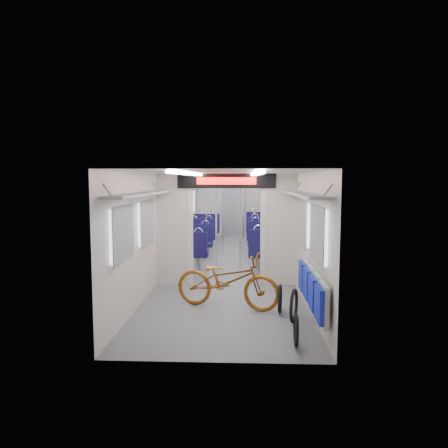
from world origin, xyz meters
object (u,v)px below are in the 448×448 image
at_px(stanchion_near_right, 240,226).
at_px(stanchion_far_right, 243,214).
at_px(bike_hoop_c, 280,300).
at_px(stanchion_far_left, 223,215).
at_px(seat_bay_near_right, 266,243).
at_px(seat_bay_near_left, 193,244).
at_px(bike_hoop_b, 294,307).
at_px(seat_bay_far_right, 261,229).
at_px(bicycle, 227,280).
at_px(flip_bench, 312,288).
at_px(stanchion_near_left, 216,227).
at_px(bike_hoop_a, 296,332).
at_px(seat_bay_far_left, 204,230).

xyz_separation_m(stanchion_near_right, stanchion_far_right, (0.06, 3.34, 0.00)).
height_order(bike_hoop_c, stanchion_far_left, stanchion_far_left).
bearing_deg(seat_bay_near_right, seat_bay_near_left, -176.76).
distance_m(bike_hoop_b, seat_bay_far_right, 7.72).
bearing_deg(bicycle, stanchion_far_left, 20.54).
relative_size(flip_bench, stanchion_near_left, 0.92).
height_order(bike_hoop_a, bike_hoop_b, bike_hoop_b).
xyz_separation_m(seat_bay_far_left, seat_bay_far_right, (1.87, 0.03, 0.03)).
relative_size(flip_bench, stanchion_far_left, 0.92).
distance_m(flip_bench, bike_hoop_c, 0.85).
relative_size(bike_hoop_a, seat_bay_far_left, 0.21).
bearing_deg(seat_bay_far_right, stanchion_near_right, -98.09).
bearing_deg(stanchion_far_left, stanchion_near_right, -79.92).
bearing_deg(stanchion_far_right, flip_bench, -81.26).
bearing_deg(stanchion_far_right, stanchion_near_right, -91.10).
height_order(bike_hoop_b, seat_bay_far_right, seat_bay_far_right).
relative_size(seat_bay_near_right, seat_bay_far_right, 0.95).
bearing_deg(stanchion_far_left, stanchion_far_right, 35.79).
height_order(seat_bay_near_left, stanchion_near_left, stanchion_near_left).
xyz_separation_m(seat_bay_far_right, stanchion_near_right, (-0.66, -4.63, 0.58)).
height_order(seat_bay_far_left, stanchion_near_right, stanchion_near_right).
distance_m(bike_hoop_c, seat_bay_far_left, 7.44).
height_order(seat_bay_far_left, stanchion_far_left, stanchion_far_left).
xyz_separation_m(bike_hoop_a, stanchion_far_right, (-0.70, 7.37, 0.96)).
bearing_deg(seat_bay_near_right, stanchion_far_left, 130.69).
xyz_separation_m(stanchion_far_left, stanchion_far_right, (0.58, 0.42, 0.00)).
bearing_deg(seat_bay_near_left, bicycle, -75.07).
distance_m(flip_bench, bike_hoop_b, 0.45).
distance_m(bike_hoop_a, bike_hoop_b, 0.95).
relative_size(seat_bay_near_left, stanchion_near_right, 0.85).
bearing_deg(stanchion_near_right, stanchion_near_left, -170.33).
height_order(flip_bench, seat_bay_near_left, seat_bay_near_left).
bearing_deg(stanchion_near_left, bike_hoop_c, -64.49).
xyz_separation_m(seat_bay_near_left, stanchion_near_left, (0.69, -1.54, 0.62)).
distance_m(seat_bay_near_left, stanchion_far_left, 1.75).
distance_m(bike_hoop_b, seat_bay_far_left, 7.96).
bearing_deg(flip_bench, stanchion_far_right, 98.74).
height_order(bicycle, stanchion_far_right, stanchion_far_right).
relative_size(bicycle, stanchion_near_right, 0.79).
xyz_separation_m(bike_hoop_b, seat_bay_far_left, (-2.05, 7.68, 0.30)).
xyz_separation_m(bike_hoop_a, bike_hoop_b, (0.08, 0.95, 0.05)).
bearing_deg(seat_bay_far_right, seat_bay_near_left, -120.42).
bearing_deg(seat_bay_near_left, bike_hoop_a, -70.20).
relative_size(bicycle, stanchion_far_right, 0.79).
height_order(seat_bay_near_left, stanchion_far_left, stanchion_far_left).
relative_size(bike_hoop_a, seat_bay_far_right, 0.19).
bearing_deg(stanchion_far_right, seat_bay_far_left, 135.43).
height_order(flip_bench, bike_hoop_a, flip_bench).
distance_m(bicycle, stanchion_far_left, 5.32).
distance_m(bike_hoop_c, seat_bay_near_right, 4.16).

